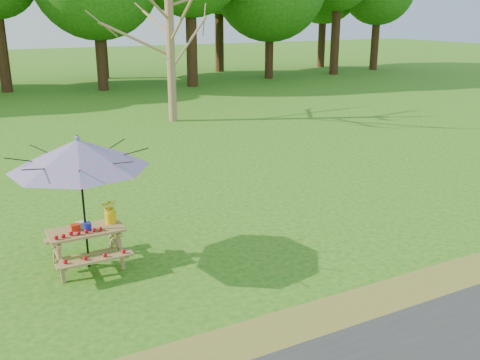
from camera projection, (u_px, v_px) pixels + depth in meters
name	position (u px, v px, depth m)	size (l,w,h in m)	color
ground	(249.00, 245.00, 9.81)	(120.00, 120.00, 0.00)	#1E6613
drygrass_strip	(346.00, 318.00, 7.45)	(120.00, 1.20, 0.01)	olive
picnic_table	(88.00, 248.00, 8.89)	(1.20, 1.32, 0.67)	olive
patio_umbrella	(79.00, 154.00, 8.40)	(2.60, 2.60, 2.25)	black
produce_bins	(82.00, 226.00, 8.78)	(0.31, 0.38, 0.13)	red
tomatoes_row	(79.00, 233.00, 8.55)	(0.77, 0.13, 0.07)	red
flower_bucket	(110.00, 210.00, 9.00)	(0.33, 0.31, 0.43)	yellow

